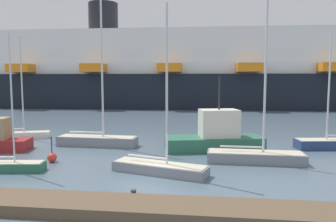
# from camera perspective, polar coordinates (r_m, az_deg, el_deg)

# --- Properties ---
(ground_plane) EXTENTS (600.00, 600.00, 0.00)m
(ground_plane) POSITION_cam_1_polar(r_m,az_deg,el_deg) (17.89, -3.92, -12.47)
(ground_plane) COLOR slate
(dock_pier) EXTENTS (25.88, 2.30, 0.61)m
(dock_pier) POSITION_cam_1_polar(r_m,az_deg,el_deg) (14.00, -7.24, -16.66)
(dock_pier) COLOR brown
(dock_pier) RESTS_ON ground_plane
(sailboat_0) EXTENTS (5.95, 3.05, 9.84)m
(sailboat_0) POSITION_cam_1_polar(r_m,az_deg,el_deg) (19.22, -1.46, -9.70)
(sailboat_0) COLOR gray
(sailboat_0) RESTS_ON ground_plane
(sailboat_1) EXTENTS (6.75, 1.91, 13.32)m
(sailboat_1) POSITION_cam_1_polar(r_m,az_deg,el_deg) (27.58, -12.43, -4.76)
(sailboat_1) COLOR gray
(sailboat_1) RESTS_ON ground_plane
(sailboat_2) EXTENTS (4.26, 1.60, 8.25)m
(sailboat_2) POSITION_cam_1_polar(r_m,az_deg,el_deg) (21.91, -26.37, -8.55)
(sailboat_2) COLOR #2D6B51
(sailboat_2) RESTS_ON ground_plane
(sailboat_3) EXTENTS (6.39, 1.84, 12.55)m
(sailboat_3) POSITION_cam_1_polar(r_m,az_deg,el_deg) (22.40, 15.30, -7.40)
(sailboat_3) COLOR gray
(sailboat_3) RESTS_ON ground_plane
(sailboat_4) EXTENTS (5.58, 2.92, 9.56)m
(sailboat_4) POSITION_cam_1_polar(r_m,az_deg,el_deg) (33.41, -24.95, -3.66)
(sailboat_4) COLOR white
(sailboat_4) RESTS_ON ground_plane
(sailboat_5) EXTENTS (5.86, 2.37, 9.07)m
(sailboat_5) POSITION_cam_1_polar(r_m,az_deg,el_deg) (29.05, 27.11, -5.05)
(sailboat_5) COLOR navy
(sailboat_5) RESTS_ON ground_plane
(fishing_boat_0) EXTENTS (7.99, 4.25, 5.87)m
(fishing_boat_0) POSITION_cam_1_polar(r_m,az_deg,el_deg) (25.67, 8.48, -4.36)
(fishing_boat_0) COLOR #2D6B51
(fishing_boat_0) RESTS_ON ground_plane
(channel_buoy_1) EXTENTS (0.63, 0.63, 1.70)m
(channel_buoy_1) POSITION_cam_1_polar(r_m,az_deg,el_deg) (23.19, -19.93, -7.75)
(channel_buoy_1) COLOR red
(channel_buoy_1) RESTS_ON ground_plane
(cruise_ship) EXTENTS (120.96, 21.62, 21.33)m
(cruise_ship) POSITION_cam_1_polar(r_m,az_deg,el_deg) (66.74, 6.86, 6.66)
(cruise_ship) COLOR black
(cruise_ship) RESTS_ON ground_plane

